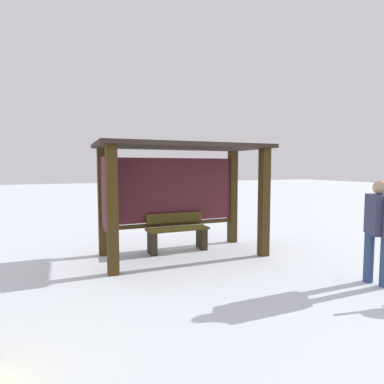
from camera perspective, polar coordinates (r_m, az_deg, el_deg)
ground_plane at (r=6.46m, az=-1.57°, el=-11.20°), size 60.00×60.00×0.00m
bus_shelter at (r=6.37m, az=-3.13°, el=2.59°), size 3.27×1.60×2.18m
bench_left_inside at (r=6.69m, az=-2.64°, el=-7.43°), size 1.29×0.42×0.77m
person_walking at (r=5.47m, az=30.30°, el=-5.11°), size 0.42×0.55×1.55m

